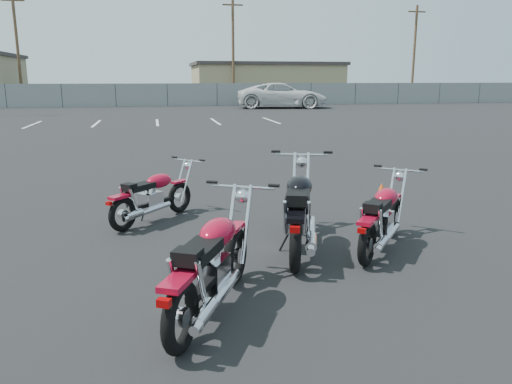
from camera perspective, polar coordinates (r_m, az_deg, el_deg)
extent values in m
plane|color=black|center=(6.70, -0.65, -6.64)|extent=(120.00, 120.00, 0.00)
torus|color=black|center=(8.55, -8.73, -0.62)|extent=(0.44, 0.44, 0.53)
cylinder|color=silver|center=(8.55, -8.73, -0.62)|extent=(0.16, 0.16, 0.14)
torus|color=black|center=(7.67, -14.99, -2.48)|extent=(0.44, 0.44, 0.53)
cylinder|color=silver|center=(7.67, -14.99, -2.48)|extent=(0.16, 0.16, 0.14)
cube|color=black|center=(8.09, -11.70, -1.26)|extent=(0.70, 0.72, 0.05)
cube|color=silver|center=(8.04, -11.93, -0.96)|extent=(0.41, 0.41, 0.26)
cylinder|color=silver|center=(8.01, -11.99, 0.14)|extent=(0.28, 0.28, 0.23)
ellipsoid|color=#A80A24|center=(8.12, -11.03, 1.25)|extent=(0.55, 0.55, 0.22)
cube|color=black|center=(7.84, -13.14, 0.59)|extent=(0.50, 0.50, 0.09)
cube|color=black|center=(7.68, -14.32, 0.55)|extent=(0.25, 0.25, 0.11)
cube|color=#A80A24|center=(7.59, -15.21, -0.50)|extent=(0.37, 0.37, 0.04)
cube|color=#A80A24|center=(8.49, -8.79, 1.20)|extent=(0.29, 0.29, 0.04)
cylinder|color=silver|center=(7.63, -13.82, -0.80)|extent=(0.14, 0.15, 0.34)
cylinder|color=silver|center=(7.78, -14.90, -0.59)|extent=(0.14, 0.15, 0.34)
cylinder|color=silver|center=(7.82, -12.28, -2.16)|extent=(0.73, 0.75, 0.11)
cylinder|color=silver|center=(7.63, -13.77, -2.49)|extent=(0.29, 0.30, 0.12)
cylinder|color=silver|center=(8.51, -7.93, 1.29)|extent=(0.27, 0.28, 0.69)
cylinder|color=silver|center=(8.61, -8.73, 1.40)|extent=(0.27, 0.28, 0.69)
sphere|color=silver|center=(8.62, -7.77, 2.99)|extent=(0.20, 0.20, 0.14)
cylinder|color=silver|center=(8.62, -7.71, 3.58)|extent=(0.46, 0.45, 0.03)
cylinder|color=black|center=(8.41, -6.20, 3.63)|extent=(0.10, 0.10, 0.03)
cylinder|color=black|center=(8.80, -9.32, 3.95)|extent=(0.10, 0.10, 0.03)
cylinder|color=black|center=(8.15, -12.70, -2.40)|extent=(0.11, 0.11, 0.26)
cube|color=#990505|center=(7.46, -16.47, -1.26)|extent=(0.10, 0.10, 0.05)
torus|color=black|center=(7.45, 5.06, -1.95)|extent=(0.33, 0.68, 0.68)
cylinder|color=silver|center=(7.45, 5.06, -1.95)|extent=(0.16, 0.21, 0.18)
torus|color=black|center=(5.88, 4.55, -6.01)|extent=(0.33, 0.68, 0.68)
cylinder|color=silver|center=(5.88, 4.55, -6.01)|extent=(0.16, 0.21, 0.18)
cube|color=black|center=(6.65, 4.84, -3.37)|extent=(0.48, 1.16, 0.07)
cube|color=silver|center=(6.57, 4.84, -2.94)|extent=(0.43, 0.51, 0.34)
cylinder|color=silver|center=(6.52, 4.87, -1.23)|extent=(0.30, 0.34, 0.30)
ellipsoid|color=black|center=(6.74, 4.97, 0.61)|extent=(0.53, 0.73, 0.29)
cube|color=black|center=(6.22, 4.80, -0.65)|extent=(0.47, 0.68, 0.11)
cube|color=black|center=(5.93, 4.71, -0.86)|extent=(0.30, 0.27, 0.14)
cube|color=black|center=(5.76, 4.61, -2.74)|extent=(0.34, 0.51, 0.06)
cube|color=black|center=(7.36, 5.11, 0.72)|extent=(0.26, 0.41, 0.05)
cylinder|color=silver|center=(5.96, 5.97, -2.96)|extent=(0.12, 0.21, 0.44)
cylinder|color=silver|center=(5.97, 3.37, -2.89)|extent=(0.12, 0.21, 0.44)
cylinder|color=silver|center=(6.34, 6.36, -4.85)|extent=(0.49, 1.21, 0.14)
cylinder|color=silver|center=(5.99, 6.33, -5.69)|extent=(0.25, 0.42, 0.15)
cylinder|color=silver|center=(7.49, 5.92, 0.96)|extent=(0.19, 0.44, 0.89)
cylinder|color=silver|center=(7.50, 4.37, 1.00)|extent=(0.19, 0.44, 0.89)
sphere|color=silver|center=(7.62, 5.23, 3.42)|extent=(0.23, 0.23, 0.18)
cylinder|color=silver|center=(7.62, 5.25, 4.28)|extent=(0.76, 0.28, 0.03)
cylinder|color=black|center=(7.59, 8.24, 4.51)|extent=(0.14, 0.08, 0.04)
cylinder|color=black|center=(7.61, 2.28, 4.66)|extent=(0.14, 0.08, 0.04)
cylinder|color=black|center=(6.61, 3.40, -5.38)|extent=(0.18, 0.08, 0.34)
cube|color=#990505|center=(5.50, 4.47, -4.30)|extent=(0.13, 0.10, 0.07)
torus|color=black|center=(5.60, -2.38, -7.24)|extent=(0.38, 0.61, 0.63)
cylinder|color=silver|center=(5.60, -2.38, -7.24)|extent=(0.17, 0.20, 0.17)
torus|color=black|center=(4.29, -8.61, -13.95)|extent=(0.38, 0.61, 0.63)
cylinder|color=silver|center=(4.29, -8.61, -13.95)|extent=(0.17, 0.20, 0.17)
cube|color=black|center=(4.91, -5.06, -9.72)|extent=(0.59, 1.03, 0.06)
cube|color=silver|center=(4.84, -5.28, -9.26)|extent=(0.44, 0.49, 0.31)
cylinder|color=silver|center=(4.77, -5.33, -7.16)|extent=(0.30, 0.33, 0.28)
ellipsoid|color=#A80A24|center=(4.94, -4.40, -4.64)|extent=(0.56, 0.69, 0.27)
cube|color=black|center=(4.50, -6.52, -6.75)|extent=(0.50, 0.64, 0.10)
cube|color=black|center=(4.26, -7.83, -7.35)|extent=(0.29, 0.27, 0.13)
cube|color=#A80A24|center=(4.13, -8.88, -9.99)|extent=(0.37, 0.48, 0.05)
cube|color=#A80A24|center=(5.49, -2.41, -4.00)|extent=(0.28, 0.38, 0.04)
cylinder|color=silver|center=(4.27, -6.30, -10.15)|extent=(0.13, 0.20, 0.41)
cylinder|color=silver|center=(4.36, -9.43, -9.74)|extent=(0.13, 0.20, 0.41)
cylinder|color=silver|center=(4.61, -4.40, -12.11)|extent=(0.60, 1.08, 0.13)
cylinder|color=silver|center=(4.32, -5.91, -13.65)|extent=(0.28, 0.39, 0.14)
cylinder|color=silver|center=(5.58, -1.10, -3.67)|extent=(0.23, 0.39, 0.83)
cylinder|color=silver|center=(5.63, -2.95, -3.52)|extent=(0.23, 0.39, 0.83)
sphere|color=silver|center=(5.69, -1.55, -0.50)|extent=(0.23, 0.23, 0.17)
cylinder|color=silver|center=(5.69, -1.50, 0.58)|extent=(0.67, 0.36, 0.03)
cylinder|color=black|center=(5.57, 2.06, 0.75)|extent=(0.13, 0.09, 0.04)
cylinder|color=black|center=(5.77, -5.06, 1.14)|extent=(0.13, 0.09, 0.04)
cylinder|color=black|center=(4.95, -7.06, -12.09)|extent=(0.16, 0.10, 0.31)
cube|color=#990505|center=(3.94, -10.47, -12.36)|extent=(0.12, 0.10, 0.06)
torus|color=black|center=(7.49, 15.40, -2.72)|extent=(0.44, 0.50, 0.56)
cylinder|color=silver|center=(7.49, 15.40, -2.72)|extent=(0.17, 0.18, 0.15)
torus|color=black|center=(6.22, 12.58, -5.77)|extent=(0.44, 0.50, 0.56)
cylinder|color=silver|center=(6.22, 12.58, -5.77)|extent=(0.17, 0.18, 0.15)
cube|color=black|center=(6.84, 14.14, -3.80)|extent=(0.70, 0.82, 0.06)
cube|color=silver|center=(6.78, 14.07, -3.45)|extent=(0.43, 0.44, 0.28)
cylinder|color=silver|center=(6.74, 14.15, -2.06)|extent=(0.29, 0.30, 0.25)
ellipsoid|color=#A80A24|center=(6.91, 14.65, -0.59)|extent=(0.57, 0.60, 0.24)
cube|color=black|center=(6.49, 13.70, -1.58)|extent=(0.52, 0.55, 0.09)
cube|color=black|center=(6.26, 13.17, -1.73)|extent=(0.27, 0.26, 0.11)
cube|color=#A80A24|center=(6.12, 12.67, -3.19)|extent=(0.38, 0.41, 0.05)
cube|color=#A80A24|center=(7.42, 15.54, -0.51)|extent=(0.30, 0.32, 0.04)
cylinder|color=silver|center=(6.26, 14.03, -3.48)|extent=(0.15, 0.16, 0.37)
cylinder|color=silver|center=(6.31, 12.04, -3.23)|extent=(0.15, 0.16, 0.37)
cylinder|color=silver|center=(6.56, 14.79, -5.07)|extent=(0.73, 0.85, 0.12)
cylinder|color=silver|center=(6.28, 14.15, -5.68)|extent=(0.30, 0.33, 0.12)
cylinder|color=silver|center=(7.51, 16.36, -0.37)|extent=(0.27, 0.32, 0.74)
cylinder|color=silver|center=(7.54, 15.10, -0.23)|extent=(0.27, 0.32, 0.74)
sphere|color=silver|center=(7.62, 16.09, 1.72)|extent=(0.21, 0.21, 0.15)
cylinder|color=silver|center=(7.62, 16.16, 2.44)|extent=(0.53, 0.44, 0.03)
cylinder|color=black|center=(7.54, 18.59, 2.45)|extent=(0.11, 0.10, 0.03)
cylinder|color=black|center=(7.67, 13.74, 2.93)|extent=(0.11, 0.10, 0.03)
cylinder|color=black|center=(6.84, 12.79, -5.31)|extent=(0.13, 0.11, 0.28)
cube|color=#990505|center=(5.91, 12.00, -4.35)|extent=(0.11, 0.10, 0.06)
cone|color=#FF510D|center=(9.49, 14.12, -0.02)|extent=(0.27, 0.27, 0.34)
cube|color=#FF510D|center=(9.53, 14.07, -1.04)|extent=(0.29, 0.29, 0.01)
cube|color=slate|center=(41.24, -10.10, 10.88)|extent=(80.00, 0.04, 1.80)
cylinder|color=black|center=(42.61, -26.68, 9.78)|extent=(0.06, 0.06, 1.80)
cylinder|color=black|center=(41.78, -21.30, 10.23)|extent=(0.06, 0.06, 1.80)
cylinder|color=black|center=(41.31, -15.74, 10.60)|extent=(0.06, 0.06, 1.80)
cylinder|color=black|center=(41.24, -10.10, 10.88)|extent=(0.06, 0.06, 1.80)
cylinder|color=black|center=(41.54, -4.47, 11.05)|extent=(0.06, 0.06, 1.80)
cylinder|color=black|center=(42.23, 1.02, 11.11)|extent=(0.06, 0.06, 1.80)
cylinder|color=black|center=(43.28, 6.29, 11.08)|extent=(0.06, 0.06, 1.80)
cylinder|color=black|center=(44.66, 11.28, 10.97)|extent=(0.06, 0.06, 1.80)
cylinder|color=black|center=(46.35, 15.93, 10.79)|extent=(0.06, 0.06, 1.80)
cylinder|color=black|center=(48.31, 20.22, 10.57)|extent=(0.06, 0.06, 1.80)
cylinder|color=black|center=(50.51, 24.15, 10.31)|extent=(0.06, 0.06, 1.80)
cube|color=#978961|center=(51.43, 1.02, 12.33)|extent=(14.00, 9.00, 3.40)
cube|color=#3C3432|center=(51.45, 1.02, 14.39)|extent=(14.40, 9.40, 0.30)
cylinder|color=#4F3724|center=(47.50, -25.58, 14.44)|extent=(0.24, 0.24, 9.00)
cube|color=#4F3724|center=(47.84, -26.06, 19.09)|extent=(1.80, 0.12, 0.12)
cylinder|color=#4F3724|center=(45.82, -2.63, 15.75)|extent=(0.24, 0.24, 9.00)
cube|color=#4F3724|center=(46.18, -2.68, 20.59)|extent=(1.80, 0.12, 0.12)
cylinder|color=#4F3724|center=(52.67, 17.62, 14.81)|extent=(0.24, 0.24, 9.00)
cube|color=#4F3724|center=(52.98, 17.92, 19.02)|extent=(1.80, 0.12, 0.12)
cube|color=silver|center=(26.93, -24.18, 7.04)|extent=(0.12, 4.00, 0.01)
cube|color=silver|center=(26.44, -17.78, 7.47)|extent=(0.12, 4.00, 0.01)
cube|color=silver|center=(26.29, -11.22, 7.81)|extent=(0.12, 4.00, 0.01)
cube|color=silver|center=(26.48, -4.66, 8.04)|extent=(0.12, 4.00, 0.01)
cube|color=silver|center=(27.01, 1.73, 8.17)|extent=(0.12, 4.00, 0.01)
imported|color=silver|center=(38.29, 3.02, 11.78)|extent=(4.39, 8.21, 2.96)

